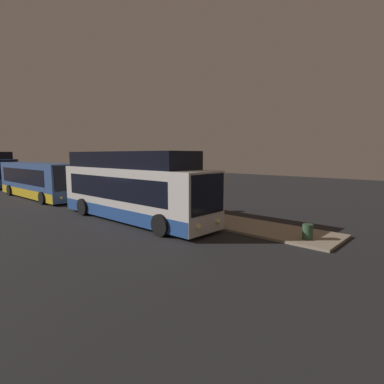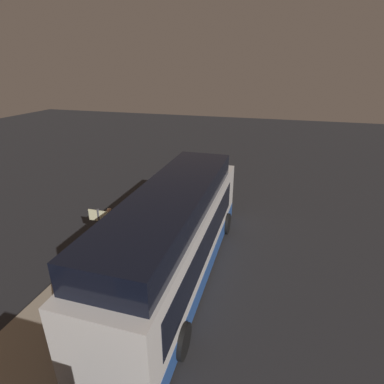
% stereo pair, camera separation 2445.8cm
% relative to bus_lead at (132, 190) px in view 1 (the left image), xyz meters
% --- Properties ---
extents(ground, '(80.00, 80.00, 0.00)m').
position_rel_bus_lead_xyz_m(ground, '(0.39, -0.11, -1.75)').
color(ground, '#232326').
extents(platform, '(20.00, 2.93, 0.12)m').
position_rel_bus_lead_xyz_m(platform, '(0.39, 2.95, -1.69)').
color(platform, gray).
rests_on(platform, ground).
extents(bus_lead, '(11.17, 2.79, 3.90)m').
position_rel_bus_lead_xyz_m(bus_lead, '(0.00, 0.00, 0.00)').
color(bus_lead, silver).
rests_on(bus_lead, ground).
extents(bus_second, '(11.56, 2.88, 3.01)m').
position_rel_bus_lead_xyz_m(bus_second, '(-13.34, -0.00, -0.26)').
color(bus_second, '#33518C').
rests_on(bus_second, ground).
extents(passenger_boarding, '(0.43, 0.43, 1.70)m').
position_rel_bus_lead_xyz_m(passenger_boarding, '(4.68, 1.91, -0.72)').
color(passenger_boarding, silver).
rests_on(passenger_boarding, platform).
extents(passenger_waiting, '(0.53, 0.53, 1.72)m').
position_rel_bus_lead_xyz_m(passenger_waiting, '(1.38, 3.70, -0.71)').
color(passenger_waiting, silver).
rests_on(passenger_waiting, platform).
extents(suitcase, '(0.48, 0.25, 0.97)m').
position_rel_bus_lead_xyz_m(suitcase, '(1.84, 3.17, -1.26)').
color(suitcase, '#334C7F').
rests_on(suitcase, platform).
extents(sign_post, '(0.10, 0.87, 2.43)m').
position_rel_bus_lead_xyz_m(sign_post, '(-0.08, 3.25, -0.04)').
color(sign_post, '#4C4C51').
rests_on(sign_post, platform).
extents(trash_bin, '(0.44, 0.44, 0.65)m').
position_rel_bus_lead_xyz_m(trash_bin, '(9.17, 2.41, -1.31)').
color(trash_bin, '#2D4C33').
rests_on(trash_bin, platform).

